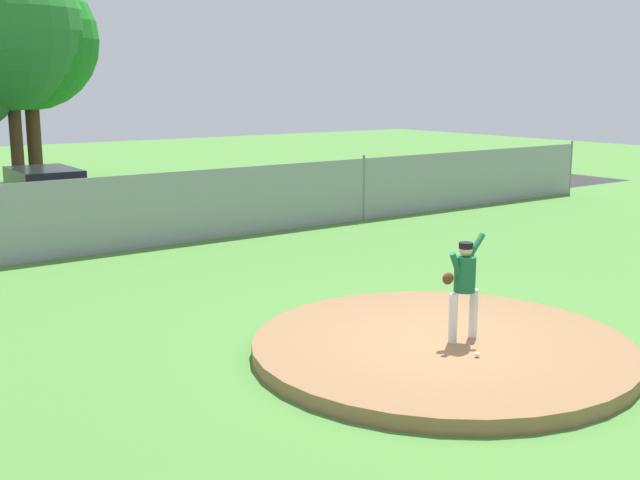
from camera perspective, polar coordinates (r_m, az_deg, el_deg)
The scene contains 10 objects.
ground_plane at distance 16.78m, azimuth -5.76°, elevation -2.66°, with size 80.00×80.00×0.00m, color #4C8438.
asphalt_strip at distance 24.37m, azimuth -15.90°, elevation 1.33°, with size 44.00×7.00×0.01m, color #2B2B2D.
pitchers_mound at distance 12.15m, azimuth 8.80°, elevation -7.67°, with size 5.75×5.75×0.21m, color olive.
pitcher_youth at distance 11.93m, azimuth 10.40°, elevation -2.89°, with size 0.79×0.32×1.61m.
baseball at distance 11.46m, azimuth 11.32°, elevation -8.16°, with size 0.07×0.07×0.07m, color white.
chainlink_fence at distance 20.10m, azimuth -11.58°, elevation 2.17°, with size 33.02×0.07×1.95m.
parked_car_navy at distance 23.99m, azimuth -19.28°, elevation 2.90°, with size 1.97×4.76×1.65m.
traffic_cone_orange at distance 25.60m, azimuth -7.09°, elevation 2.72°, with size 0.40×0.40×0.55m.
tree_bushy_near at distance 31.91m, azimuth -21.66°, elevation 13.85°, with size 5.80×5.80×8.81m.
tree_broad_left at distance 32.28m, azimuth -20.46°, elevation 13.42°, with size 5.28×5.28×8.29m.
Camera 1 is at (-8.16, -8.11, 4.02)m, focal length 44.16 mm.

